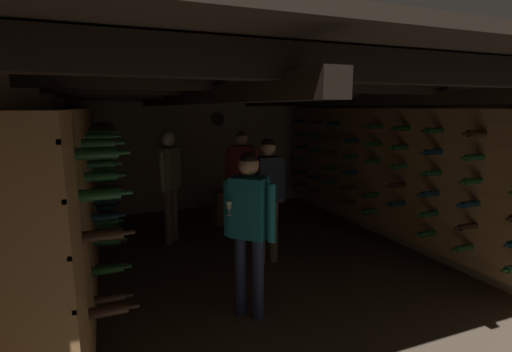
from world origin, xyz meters
TOP-DOWN VIEW (x-y plane):
  - ground_plane at (0.00, 0.00)m, footprint 8.40×8.40m
  - room_shell at (0.00, 0.27)m, footprint 4.72×6.52m
  - wine_crate_stack at (0.19, 1.96)m, footprint 0.52×0.35m
  - display_bottle at (0.30, 1.94)m, footprint 0.08×0.08m
  - person_host_center at (0.12, 0.06)m, footprint 0.54×0.35m
  - person_guest_rear_center at (0.23, 1.36)m, footprint 0.49×0.35m
  - person_guest_far_left at (-0.94, 1.33)m, footprint 0.38×0.46m
  - person_guest_near_left at (-0.58, -1.09)m, footprint 0.45×0.41m

SIDE VIEW (x-z plane):
  - ground_plane at x=0.00m, z-range 0.00..0.00m
  - wine_crate_stack at x=0.19m, z-range 0.00..0.60m
  - display_bottle at x=0.30m, z-range 0.56..0.91m
  - person_guest_near_left at x=-0.58m, z-range 0.17..1.82m
  - person_host_center at x=0.12m, z-range 0.18..1.85m
  - person_guest_rear_center at x=0.23m, z-range 0.18..1.88m
  - person_guest_far_left at x=-0.94m, z-range 0.19..1.91m
  - room_shell at x=0.00m, z-range 0.22..2.63m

